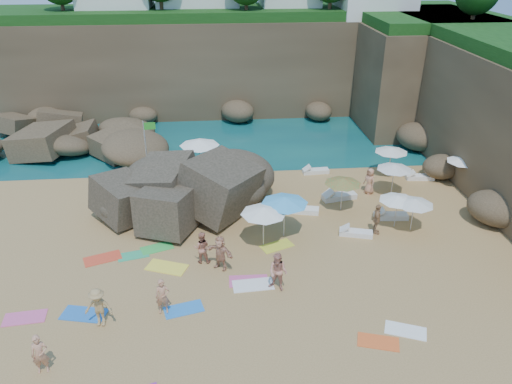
{
  "coord_description": "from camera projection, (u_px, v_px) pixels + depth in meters",
  "views": [
    {
      "loc": [
        -0.12,
        -20.46,
        13.85
      ],
      "look_at": [
        2.0,
        3.0,
        2.0
      ],
      "focal_mm": 35.0,
      "sensor_mm": 36.0,
      "label": 1
    }
  ],
  "objects": [
    {
      "name": "ground",
      "position": [
        221.0,
        257.0,
        24.44
      ],
      "size": [
        120.0,
        120.0,
        0.0
      ],
      "primitive_type": "plane",
      "color": "tan",
      "rests_on": "ground"
    },
    {
      "name": "seawater",
      "position": [
        213.0,
        92.0,
        51.13
      ],
      "size": [
        120.0,
        120.0,
        0.0
      ],
      "primitive_type": "plane",
      "color": "#0C4751",
      "rests_on": "ground"
    },
    {
      "name": "cliff_back",
      "position": [
        234.0,
        63.0,
        45.05
      ],
      "size": [
        44.0,
        8.0,
        8.0
      ],
      "primitive_type": "cube",
      "color": "brown",
      "rests_on": "ground"
    },
    {
      "name": "cliff_corner",
      "position": [
        416.0,
        73.0,
        41.8
      ],
      "size": [
        10.0,
        12.0,
        8.0
      ],
      "primitive_type": "cube",
      "color": "brown",
      "rests_on": "ground"
    },
    {
      "name": "rock_promontory",
      "position": [
        70.0,
        146.0,
        37.8
      ],
      "size": [
        12.0,
        7.0,
        2.0
      ],
      "primitive_type": null,
      "color": "brown",
      "rests_on": "ground"
    },
    {
      "name": "marina_masts",
      "position": [
        42.0,
        66.0,
        48.46
      ],
      "size": [
        3.1,
        0.1,
        6.0
      ],
      "color": "white",
      "rests_on": "ground"
    },
    {
      "name": "rock_outcrop",
      "position": [
        192.0,
        222.0,
        27.55
      ],
      "size": [
        9.14,
        7.3,
        3.38
      ],
      "primitive_type": null,
      "rotation": [
        0.0,
        0.0,
        0.12
      ],
      "color": "brown",
      "rests_on": "ground"
    },
    {
      "name": "flag_pole",
      "position": [
        147.0,
        143.0,
        31.38
      ],
      "size": [
        0.77,
        0.12,
        3.95
      ],
      "color": "silver",
      "rests_on": "ground"
    },
    {
      "name": "parasol_0",
      "position": [
        199.0,
        142.0,
        32.17
      ],
      "size": [
        2.6,
        2.6,
        2.46
      ],
      "color": "silver",
      "rests_on": "ground"
    },
    {
      "name": "parasol_1",
      "position": [
        232.0,
        173.0,
        28.49
      ],
      "size": [
        2.34,
        2.34,
        2.21
      ],
      "color": "silver",
      "rests_on": "ground"
    },
    {
      "name": "parasol_2",
      "position": [
        391.0,
        150.0,
        32.13
      ],
      "size": [
        2.14,
        2.14,
        2.02
      ],
      "color": "silver",
      "rests_on": "ground"
    },
    {
      "name": "parasol_3",
      "position": [
        395.0,
        167.0,
        29.75
      ],
      "size": [
        2.11,
        2.11,
        1.99
      ],
      "color": "silver",
      "rests_on": "ground"
    },
    {
      "name": "parasol_5",
      "position": [
        264.0,
        211.0,
        24.56
      ],
      "size": [
        2.3,
        2.3,
        2.18
      ],
      "color": "silver",
      "rests_on": "ground"
    },
    {
      "name": "parasol_6",
      "position": [
        343.0,
        181.0,
        27.99
      ],
      "size": [
        2.1,
        2.1,
        1.99
      ],
      "color": "silver",
      "rests_on": "ground"
    },
    {
      "name": "parasol_7",
      "position": [
        398.0,
        198.0,
        26.33
      ],
      "size": [
        1.99,
        1.99,
        1.88
      ],
      "color": "silver",
      "rests_on": "ground"
    },
    {
      "name": "parasol_8",
      "position": [
        465.0,
        159.0,
        30.7
      ],
      "size": [
        2.14,
        2.14,
        2.02
      ],
      "color": "silver",
      "rests_on": "ground"
    },
    {
      "name": "parasol_10",
      "position": [
        285.0,
        200.0,
        25.31
      ],
      "size": [
        2.43,
        2.43,
        2.3
      ],
      "color": "silver",
      "rests_on": "ground"
    },
    {
      "name": "parasol_11",
      "position": [
        415.0,
        202.0,
        25.94
      ],
      "size": [
        2.01,
        2.01,
        1.9
      ],
      "color": "silver",
      "rests_on": "ground"
    },
    {
      "name": "lounger_0",
      "position": [
        316.0,
        171.0,
        33.3
      ],
      "size": [
        1.78,
        0.68,
        0.27
      ],
      "primitive_type": "cube",
      "rotation": [
        0.0,
        0.0,
        0.06
      ],
      "color": "white",
      "rests_on": "ground"
    },
    {
      "name": "lounger_1",
      "position": [
        339.0,
        197.0,
        29.93
      ],
      "size": [
        2.15,
        1.06,
        0.32
      ],
      "primitive_type": "cube",
      "rotation": [
        0.0,
        0.0,
        0.19
      ],
      "color": "silver",
      "rests_on": "ground"
    },
    {
      "name": "lounger_2",
      "position": [
        420.0,
        177.0,
        32.44
      ],
      "size": [
        1.83,
        0.74,
        0.28
      ],
      "primitive_type": "cube",
      "rotation": [
        0.0,
        0.0,
        -0.08
      ],
      "color": "white",
      "rests_on": "ground"
    },
    {
      "name": "lounger_3",
      "position": [
        356.0,
        233.0,
        26.23
      ],
      "size": [
        1.81,
        1.02,
        0.27
      ],
      "primitive_type": "cube",
      "rotation": [
        0.0,
        0.0,
        -0.27
      ],
      "color": "white",
      "rests_on": "ground"
    },
    {
      "name": "lounger_4",
      "position": [
        302.0,
        210.0,
        28.46
      ],
      "size": [
        1.97,
        1.06,
        0.29
      ],
      "primitive_type": "cube",
      "rotation": [
        0.0,
        0.0,
        -0.24
      ],
      "color": "white",
      "rests_on": "ground"
    },
    {
      "name": "lounger_5",
      "position": [
        391.0,
        216.0,
        27.82
      ],
      "size": [
        1.9,
        0.77,
        0.29
      ],
      "primitive_type": "cube",
      "rotation": [
        0.0,
        0.0,
        -0.08
      ],
      "color": "silver",
      "rests_on": "ground"
    },
    {
      "name": "towel_0",
      "position": [
        84.0,
        314.0,
        20.7
      ],
      "size": [
        1.99,
        1.31,
        0.03
      ],
      "primitive_type": "cube",
      "rotation": [
        0.0,
        0.0,
        -0.23
      ],
      "color": "blue",
      "rests_on": "ground"
    },
    {
      "name": "towel_1",
      "position": [
        25.0,
        318.0,
        20.5
      ],
      "size": [
        1.76,
        1.0,
        0.03
      ],
      "primitive_type": "cube",
      "rotation": [
        0.0,
        0.0,
        0.1
      ],
      "color": "#E15793",
      "rests_on": "ground"
    },
    {
      "name": "towel_3",
      "position": [
        133.0,
        255.0,
        24.58
      ],
      "size": [
        1.63,
        1.08,
        0.03
      ],
      "primitive_type": "cube",
      "rotation": [
        0.0,
        0.0,
        0.24
      ],
      "color": "#2FA66F",
      "rests_on": "ground"
    },
    {
      "name": "towel_4",
      "position": [
        167.0,
        267.0,
        23.67
      ],
      "size": [
        2.12,
        1.59,
        0.03
      ],
      "primitive_type": "cube",
      "rotation": [
        0.0,
        0.0,
        -0.38
      ],
      "color": "#FFEA43",
      "rests_on": "ground"
    },
    {
      "name": "towel_5",
      "position": [
        253.0,
        285.0,
        22.45
      ],
      "size": [
        1.89,
        1.04,
        0.03
      ],
      "primitive_type": "cube",
      "rotation": [
        0.0,
        0.0,
        0.06
      ],
      "color": "white",
      "rests_on": "ground"
    },
    {
      "name": "towel_7",
      "position": [
        103.0,
        258.0,
        24.34
      ],
      "size": [
        1.95,
        1.43,
        0.03
      ],
      "primitive_type": "cube",
      "rotation": [
        0.0,
        0.0,
        0.35
      ],
      "color": "#E14327",
      "rests_on": "ground"
    },
    {
      "name": "towel_8",
      "position": [
        184.0,
        309.0,
        20.98
      ],
      "size": [
        1.78,
        1.2,
        0.03
      ],
      "primitive_type": "cube",
      "rotation": [
        0.0,
        0.0,
        0.25
      ],
      "color": "blue",
      "rests_on": "ground"
    },
    {
      "name": "towel_9",
      "position": [
        249.0,
        281.0,
        22.72
      ],
      "size": [
        1.79,
        0.93,
        0.03
      ],
      "primitive_type": "cube",
      "rotation": [
        0.0,
        0.0,
        -0.03
      ],
      "color": "#D85490",
      "rests_on": "ground"
    },
    {
      "name": "towel_10",
      "position": [
        378.0,
        342.0,
        19.26
      ],
      "size": [
        1.74,
        1.22,
        0.03
      ],
      "primitive_type": "cube",
      "rotation": [
        0.0,
        0.0,
        -0.3
      ],
      "color": "orange",
      "rests_on": "ground"
    },
    {
      "name": "towel_11",
      "position": [
        157.0,
        248.0,
        25.17
      ],
      "size": [
        1.77,
        1.3,
        0.03
      ],
      "primitive_type": "cube",
      "rotation": [
        0.0,
        0.0,
        0.36
      ],
      "color": "green",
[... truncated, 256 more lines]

